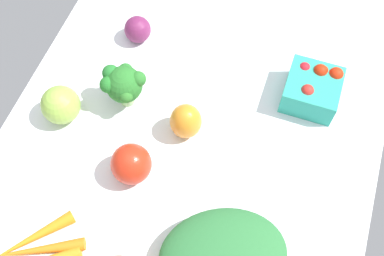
# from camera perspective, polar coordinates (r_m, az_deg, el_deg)

# --- Properties ---
(tablecloth) EXTENTS (1.04, 0.76, 0.02)m
(tablecloth) POSITION_cam_1_polar(r_m,az_deg,el_deg) (0.99, 0.00, -0.82)
(tablecloth) COLOR white
(tablecloth) RESTS_ON ground
(red_onion_near_basket) EXTENTS (0.06, 0.06, 0.06)m
(red_onion_near_basket) POSITION_cam_1_polar(r_m,az_deg,el_deg) (1.10, -6.59, 11.74)
(red_onion_near_basket) COLOR #712452
(red_onion_near_basket) RESTS_ON tablecloth
(bell_pepper_orange) EXTENTS (0.07, 0.07, 0.08)m
(bell_pepper_orange) POSITION_cam_1_polar(r_m,az_deg,el_deg) (0.95, -0.69, 0.98)
(bell_pepper_orange) COLOR orange
(bell_pepper_orange) RESTS_ON tablecloth
(broccoli_head) EXTENTS (0.08, 0.09, 0.10)m
(broccoli_head) POSITION_cam_1_polar(r_m,az_deg,el_deg) (0.97, -8.31, 5.30)
(broccoli_head) COLOR #9BC082
(broccoli_head) RESTS_ON tablecloth
(bell_pepper_red) EXTENTS (0.11, 0.11, 0.08)m
(bell_pepper_red) POSITION_cam_1_polar(r_m,az_deg,el_deg) (0.91, -7.35, -4.33)
(bell_pepper_red) COLOR red
(bell_pepper_red) RESTS_ON tablecloth
(leafy_greens_clump) EXTENTS (0.26, 0.28, 0.07)m
(leafy_greens_clump) POSITION_cam_1_polar(r_m,az_deg,el_deg) (0.86, 3.76, -15.13)
(leafy_greens_clump) COLOR #2D7138
(leafy_greens_clump) RESTS_ON tablecloth
(carrot_bunch) EXTENTS (0.16, 0.17, 0.03)m
(carrot_bunch) POSITION_cam_1_polar(r_m,az_deg,el_deg) (0.93, -18.37, -13.74)
(carrot_bunch) COLOR orange
(carrot_bunch) RESTS_ON tablecloth
(berry_basket) EXTENTS (0.11, 0.11, 0.08)m
(berry_basket) POSITION_cam_1_polar(r_m,az_deg,el_deg) (1.02, 14.36, 4.66)
(berry_basket) COLOR teal
(berry_basket) RESTS_ON tablecloth
(heirloom_tomato_green) EXTENTS (0.08, 0.08, 0.08)m
(heirloom_tomato_green) POSITION_cam_1_polar(r_m,az_deg,el_deg) (1.00, -15.57, 2.71)
(heirloom_tomato_green) COLOR #92BF48
(heirloom_tomato_green) RESTS_ON tablecloth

